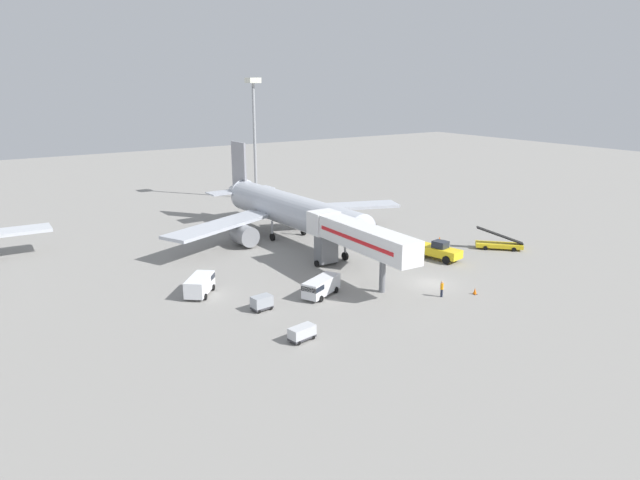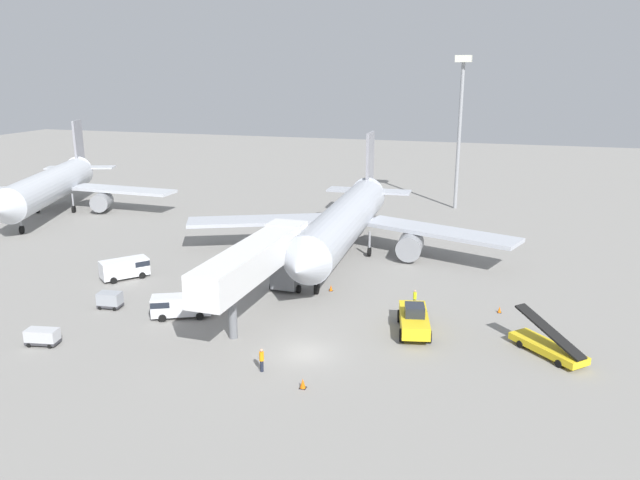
# 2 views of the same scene
# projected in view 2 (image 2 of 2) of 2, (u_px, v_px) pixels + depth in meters

# --- Properties ---
(ground_plane) EXTENTS (300.00, 300.00, 0.00)m
(ground_plane) POSITION_uv_depth(u_px,v_px,m) (306.00, 354.00, 48.01)
(ground_plane) COLOR gray
(airplane_at_gate) EXTENTS (40.13, 40.09, 13.08)m
(airplane_at_gate) POSITION_uv_depth(u_px,v_px,m) (346.00, 221.00, 72.04)
(airplane_at_gate) COLOR #B7BCC6
(airplane_at_gate) RESTS_ON ground
(jet_bridge) EXTENTS (3.78, 18.68, 6.90)m
(jet_bridge) POSITION_uv_depth(u_px,v_px,m) (259.00, 260.00, 54.47)
(jet_bridge) COLOR silver
(jet_bridge) RESTS_ON ground
(pushback_tug) EXTENTS (3.56, 6.58, 2.53)m
(pushback_tug) POSITION_uv_depth(u_px,v_px,m) (414.00, 319.00, 51.65)
(pushback_tug) COLOR yellow
(pushback_tug) RESTS_ON ground
(belt_loader_truck) EXTENTS (5.87, 5.86, 3.09)m
(belt_loader_truck) POSITION_uv_depth(u_px,v_px,m) (548.00, 346.00, 47.63)
(belt_loader_truck) COLOR yellow
(belt_loader_truck) RESTS_ON ground
(service_van_mid_right) EXTENTS (4.69, 5.04, 2.06)m
(service_van_mid_right) POSITION_uv_depth(u_px,v_px,m) (126.00, 267.00, 65.08)
(service_van_mid_right) COLOR white
(service_van_mid_right) RESTS_ON ground
(service_van_near_right) EXTENTS (5.52, 3.91, 1.98)m
(service_van_near_right) POSITION_uv_depth(u_px,v_px,m) (180.00, 305.00, 54.86)
(service_van_near_right) COLOR silver
(service_van_near_right) RESTS_ON ground
(baggage_cart_far_center) EXTENTS (2.68, 1.63, 1.35)m
(baggage_cart_far_center) POSITION_uv_depth(u_px,v_px,m) (42.00, 336.00, 49.32)
(baggage_cart_far_center) COLOR #38383D
(baggage_cart_far_center) RESTS_ON ground
(baggage_cart_far_left) EXTENTS (2.21, 1.50, 1.51)m
(baggage_cart_far_left) POSITION_uv_depth(u_px,v_px,m) (110.00, 300.00, 56.97)
(baggage_cart_far_left) COLOR #38383D
(baggage_cart_far_left) RESTS_ON ground
(ground_crew_worker_foreground) EXTENTS (0.41, 0.41, 1.70)m
(ground_crew_worker_foreground) POSITION_uv_depth(u_px,v_px,m) (415.00, 298.00, 57.13)
(ground_crew_worker_foreground) COLOR #1E2333
(ground_crew_worker_foreground) RESTS_ON ground
(ground_crew_worker_midground) EXTENTS (0.44, 0.44, 1.80)m
(ground_crew_worker_midground) POSITION_uv_depth(u_px,v_px,m) (262.00, 359.00, 44.94)
(ground_crew_worker_midground) COLOR #1E2333
(ground_crew_worker_midground) RESTS_ON ground
(safety_cone_alpha) EXTENTS (0.38, 0.38, 0.59)m
(safety_cone_alpha) POSITION_uv_depth(u_px,v_px,m) (499.00, 310.00, 56.02)
(safety_cone_alpha) COLOR black
(safety_cone_alpha) RESTS_ON ground
(safety_cone_bravo) EXTENTS (0.40, 0.40, 0.61)m
(safety_cone_bravo) POSITION_uv_depth(u_px,v_px,m) (331.00, 288.00, 61.54)
(safety_cone_bravo) COLOR black
(safety_cone_bravo) RESTS_ON ground
(safety_cone_charlie) EXTENTS (0.48, 0.48, 0.72)m
(safety_cone_charlie) POSITION_uv_depth(u_px,v_px,m) (303.00, 383.00, 42.73)
(safety_cone_charlie) COLOR black
(safety_cone_charlie) RESTS_ON ground
(airplane_background) EXTENTS (35.57, 35.69, 13.00)m
(airplane_background) POSITION_uv_depth(u_px,v_px,m) (52.00, 186.00, 93.50)
(airplane_background) COLOR silver
(airplane_background) RESTS_ON ground
(apron_light_mast) EXTENTS (2.40, 2.40, 23.37)m
(apron_light_mast) POSITION_uv_depth(u_px,v_px,m) (461.00, 103.00, 93.98)
(apron_light_mast) COLOR #93969B
(apron_light_mast) RESTS_ON ground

